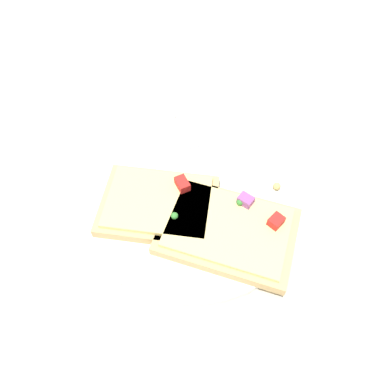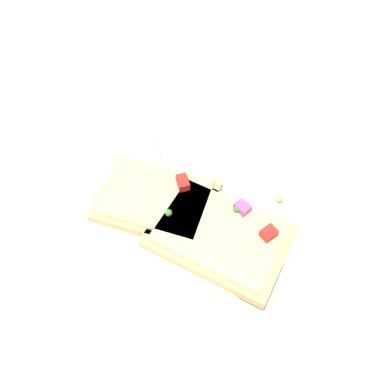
{
  "view_description": "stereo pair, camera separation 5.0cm",
  "coord_description": "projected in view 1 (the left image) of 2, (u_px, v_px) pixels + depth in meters",
  "views": [
    {
      "loc": [
        0.21,
        0.19,
        0.43
      ],
      "look_at": [
        0.0,
        0.0,
        0.02
      ],
      "focal_mm": 35.0,
      "sensor_mm": 36.0,
      "label": 1
    },
    {
      "loc": [
        0.18,
        0.22,
        0.43
      ],
      "look_at": [
        0.0,
        0.0,
        0.02
      ],
      "focal_mm": 35.0,
      "sensor_mm": 36.0,
      "label": 2
    }
  ],
  "objects": [
    {
      "name": "pizza_slice_corner",
      "position": [
        159.0,
        204.0,
        0.49
      ],
      "size": [
        0.17,
        0.18,
        0.03
      ],
      "rotation": [
        0.0,
        0.0,
        5.3
      ],
      "color": "tan",
      "rests_on": "plate"
    },
    {
      "name": "fork",
      "position": [
        160.0,
        192.0,
        0.5
      ],
      "size": [
        0.13,
        0.2,
        0.01
      ],
      "rotation": [
        0.0,
        0.0,
        7.3
      ],
      "color": "silver",
      "rests_on": "plate"
    },
    {
      "name": "pizza_slice_main",
      "position": [
        228.0,
        230.0,
        0.46
      ],
      "size": [
        0.17,
        0.2,
        0.03
      ],
      "rotation": [
        0.0,
        0.0,
        5.12
      ],
      "color": "tan",
      "rests_on": "plate"
    },
    {
      "name": "plate",
      "position": [
        192.0,
        199.0,
        0.51
      ],
      "size": [
        0.3,
        0.3,
        0.01
      ],
      "color": "white",
      "rests_on": "ground"
    },
    {
      "name": "knife",
      "position": [
        196.0,
        153.0,
        0.55
      ],
      "size": [
        0.12,
        0.18,
        0.01
      ],
      "rotation": [
        0.0,
        0.0,
        7.31
      ],
      "color": "silver",
      "rests_on": "plate"
    },
    {
      "name": "crumb_scatter",
      "position": [
        233.0,
        199.0,
        0.5
      ],
      "size": [
        0.16,
        0.12,
        0.01
      ],
      "color": "tan",
      "rests_on": "plate"
    },
    {
      "name": "ground_plane",
      "position": [
        192.0,
        201.0,
        0.51
      ],
      "size": [
        4.0,
        4.0,
        0.0
      ],
      "primitive_type": "plane",
      "color": "#BCB29E"
    }
  ]
}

